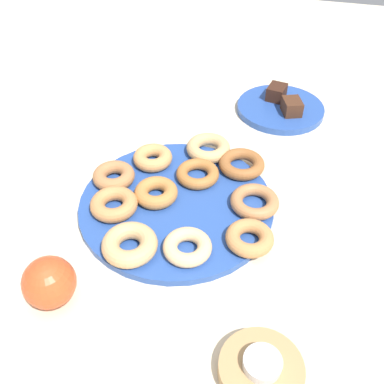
{
  "coord_description": "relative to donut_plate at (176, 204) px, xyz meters",
  "views": [
    {
      "loc": [
        0.55,
        0.17,
        0.57
      ],
      "look_at": [
        0.0,
        0.03,
        0.04
      ],
      "focal_mm": 40.48,
      "sensor_mm": 36.0,
      "label": 1
    }
  ],
  "objects": [
    {
      "name": "donut_8",
      "position": [
        0.05,
        -0.1,
        0.02
      ],
      "size": [
        0.12,
        0.12,
        0.03
      ],
      "primitive_type": "torus",
      "rotation": [
        0.0,
        0.0,
        4.0
      ],
      "color": "#C6844C",
      "rests_on": "donut_plate"
    },
    {
      "name": "donut_9",
      "position": [
        -0.0,
        -0.04,
        0.02
      ],
      "size": [
        0.11,
        0.11,
        0.03
      ],
      "primitive_type": "torus",
      "rotation": [
        0.0,
        0.0,
        4.02
      ],
      "color": "#BC7A3D",
      "rests_on": "donut_plate"
    },
    {
      "name": "ground_plane",
      "position": [
        0.0,
        0.0,
        -0.01
      ],
      "size": [
        2.4,
        2.4,
        0.0
      ],
      "primitive_type": "plane",
      "color": "beige"
    },
    {
      "name": "donut_6",
      "position": [
        -0.1,
        -0.08,
        0.02
      ],
      "size": [
        0.1,
        0.1,
        0.03
      ],
      "primitive_type": "torus",
      "rotation": [
        0.0,
        0.0,
        1.21
      ],
      "color": "tan",
      "rests_on": "donut_plate"
    },
    {
      "name": "donut_plate",
      "position": [
        0.0,
        0.0,
        0.0
      ],
      "size": [
        0.36,
        0.36,
        0.01
      ],
      "primitive_type": "cylinder",
      "color": "#284C9E",
      "rests_on": "ground_plane"
    },
    {
      "name": "donut_1",
      "position": [
        -0.16,
        0.02,
        0.02
      ],
      "size": [
        0.09,
        0.09,
        0.03
      ],
      "primitive_type": "torus",
      "rotation": [
        0.0,
        0.0,
        1.61
      ],
      "color": "tan",
      "rests_on": "donut_plate"
    },
    {
      "name": "donut_2",
      "position": [
        0.13,
        -0.04,
        0.02
      ],
      "size": [
        0.12,
        0.12,
        0.03
      ],
      "primitive_type": "torus",
      "rotation": [
        0.0,
        0.0,
        5.14
      ],
      "color": "tan",
      "rests_on": "donut_plate"
    },
    {
      "name": "brownie_near",
      "position": [
        -0.41,
        0.14,
        0.03
      ],
      "size": [
        0.06,
        0.05,
        0.03
      ],
      "primitive_type": "cube",
      "rotation": [
        0.0,
        0.0,
        -0.2
      ],
      "color": "#381E14",
      "rests_on": "cake_plate"
    },
    {
      "name": "cake_plate",
      "position": [
        -0.38,
        0.15,
        0.0
      ],
      "size": [
        0.21,
        0.21,
        0.02
      ],
      "primitive_type": "cylinder",
      "color": "#284C9E",
      "rests_on": "ground_plane"
    },
    {
      "name": "brownie_far",
      "position": [
        -0.36,
        0.18,
        0.03
      ],
      "size": [
        0.06,
        0.06,
        0.03
      ],
      "primitive_type": "cube",
      "rotation": [
        0.0,
        0.0,
        0.36
      ],
      "color": "#472819",
      "rests_on": "cake_plate"
    },
    {
      "name": "donut_5",
      "position": [
        0.11,
        0.05,
        0.02
      ],
      "size": [
        0.11,
        0.11,
        0.02
      ],
      "primitive_type": "torus",
      "rotation": [
        0.0,
        0.0,
        0.95
      ],
      "color": "#EABC84",
      "rests_on": "donut_plate"
    },
    {
      "name": "candle_holder",
      "position": [
        0.28,
        0.19,
        0.0
      ],
      "size": [
        0.11,
        0.11,
        0.02
      ],
      "primitive_type": "cylinder",
      "color": "tan",
      "rests_on": "ground_plane"
    },
    {
      "name": "tealight",
      "position": [
        0.28,
        0.19,
        0.02
      ],
      "size": [
        0.05,
        0.05,
        0.02
      ],
      "primitive_type": "cylinder",
      "color": "silver",
      "rests_on": "candle_holder"
    },
    {
      "name": "donut_10",
      "position": [
        0.07,
        0.15,
        0.02
      ],
      "size": [
        0.09,
        0.09,
        0.02
      ],
      "primitive_type": "torus",
      "rotation": [
        0.0,
        0.0,
        4.62
      ],
      "color": "#C6844C",
      "rests_on": "donut_plate"
    },
    {
      "name": "donut_4",
      "position": [
        -0.07,
        0.02,
        0.02
      ],
      "size": [
        0.12,
        0.12,
        0.02
      ],
      "primitive_type": "torus",
      "rotation": [
        0.0,
        0.0,
        3.94
      ],
      "color": "#AD6B33",
      "rests_on": "donut_plate"
    },
    {
      "name": "apple",
      "position": [
        0.24,
        -0.13,
        0.03
      ],
      "size": [
        0.08,
        0.08,
        0.08
      ],
      "primitive_type": "sphere",
      "color": "#CC4C23",
      "rests_on": "ground_plane"
    },
    {
      "name": "donut_0",
      "position": [
        -0.02,
        0.14,
        0.02
      ],
      "size": [
        0.12,
        0.12,
        0.02
      ],
      "primitive_type": "torus",
      "rotation": [
        0.0,
        0.0,
        4.07
      ],
      "color": "#B27547",
      "rests_on": "donut_plate"
    },
    {
      "name": "donut_7",
      "position": [
        -0.12,
        0.1,
        0.02
      ],
      "size": [
        0.13,
        0.13,
        0.02
      ],
      "primitive_type": "torus",
      "rotation": [
        0.0,
        0.0,
        0.83
      ],
      "color": "#995B2D",
      "rests_on": "donut_plate"
    },
    {
      "name": "donut_3",
      "position": [
        -0.03,
        -0.13,
        0.02
      ],
      "size": [
        0.1,
        0.1,
        0.03
      ],
      "primitive_type": "torus",
      "rotation": [
        0.0,
        0.0,
        1.87
      ],
      "color": "#B27547",
      "rests_on": "donut_plate"
    }
  ]
}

